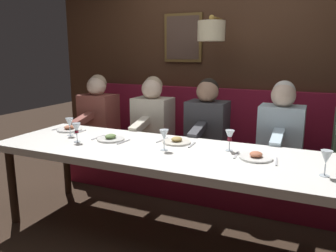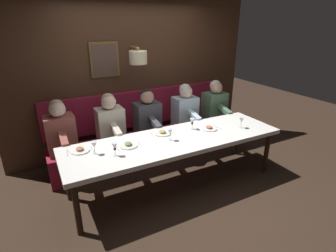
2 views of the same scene
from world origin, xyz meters
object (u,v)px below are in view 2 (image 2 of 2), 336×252
object	(u,v)px
wine_glass_0	(241,120)
wine_glass_4	(94,145)
diner_far	(110,121)
dining_table	(176,142)
wine_glass_2	(115,147)
diner_middle	(147,115)
diner_farthest	(60,129)
wine_glass_1	(192,122)
wine_glass_3	(170,132)
diner_near	(185,108)
diner_nearest	(215,103)

from	to	relation	value
wine_glass_0	wine_glass_4	distance (m)	2.14
diner_far	dining_table	bearing A→B (deg)	-143.64
wine_glass_2	wine_glass_4	xyz separation A→B (m)	(0.15, 0.20, 0.00)
diner_middle	diner_farthest	bearing A→B (deg)	90.00
wine_glass_1	wine_glass_4	xyz separation A→B (m)	(-0.12, 1.46, 0.00)
wine_glass_2	wine_glass_3	world-z (taller)	same
dining_table	diner_near	world-z (taller)	diner_near
diner_far	wine_glass_3	world-z (taller)	diner_far
wine_glass_2	wine_glass_3	bearing A→B (deg)	-84.01
diner_nearest	wine_glass_0	xyz separation A→B (m)	(-1.00, 0.27, 0.04)
diner_farthest	wine_glass_4	size ratio (longest dim) A/B	4.82
diner_middle	wine_glass_2	distance (m)	1.30
wine_glass_2	wine_glass_1	bearing A→B (deg)	-77.64
diner_middle	wine_glass_2	xyz separation A→B (m)	(-0.98, 0.84, 0.04)
diner_farthest	wine_glass_3	size ratio (longest dim) A/B	4.82
wine_glass_0	wine_glass_2	distance (m)	1.93
dining_table	diner_farthest	distance (m)	1.63
diner_farthest	diner_middle	bearing A→B (deg)	-90.00
diner_nearest	diner_far	xyz separation A→B (m)	(0.00, 1.97, 0.00)
wine_glass_0	dining_table	bearing A→B (deg)	83.49
diner_middle	wine_glass_0	size ratio (longest dim) A/B	4.82
diner_near	wine_glass_2	world-z (taller)	diner_near
diner_nearest	diner_far	size ratio (longest dim) A/B	1.00
diner_near	diner_farthest	world-z (taller)	same
diner_nearest	wine_glass_2	bearing A→B (deg)	114.06
wine_glass_0	wine_glass_2	world-z (taller)	same
wine_glass_1	wine_glass_4	bearing A→B (deg)	94.69
diner_middle	wine_glass_1	size ratio (longest dim) A/B	4.82
dining_table	wine_glass_3	world-z (taller)	wine_glass_3
wine_glass_3	diner_nearest	bearing A→B (deg)	-57.58
diner_nearest	wine_glass_1	bearing A→B (deg)	126.76
wine_glass_3	diner_far	bearing A→B (deg)	31.68
wine_glass_0	wine_glass_4	bearing A→B (deg)	85.31
diner_near	wine_glass_3	world-z (taller)	diner_near
wine_glass_2	wine_glass_3	size ratio (longest dim) A/B	1.00
diner_farthest	wine_glass_1	bearing A→B (deg)	-112.13
diner_nearest	wine_glass_0	bearing A→B (deg)	164.74
diner_middle	diner_far	size ratio (longest dim) A/B	1.00
wine_glass_0	diner_farthest	bearing A→B (deg)	67.45
dining_table	diner_middle	size ratio (longest dim) A/B	3.83
dining_table	wine_glass_4	distance (m)	1.10
wine_glass_1	wine_glass_3	bearing A→B (deg)	112.28
diner_nearest	diner_far	world-z (taller)	same
diner_middle	wine_glass_0	bearing A→B (deg)	-132.80
wine_glass_1	wine_glass_4	size ratio (longest dim) A/B	1.00
diner_nearest	wine_glass_0	size ratio (longest dim) A/B	4.82
diner_middle	wine_glass_4	xyz separation A→B (m)	(-0.83, 1.05, 0.04)
diner_near	diner_far	world-z (taller)	same
wine_glass_2	diner_nearest	bearing A→B (deg)	-65.94
wine_glass_0	wine_glass_4	world-z (taller)	same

